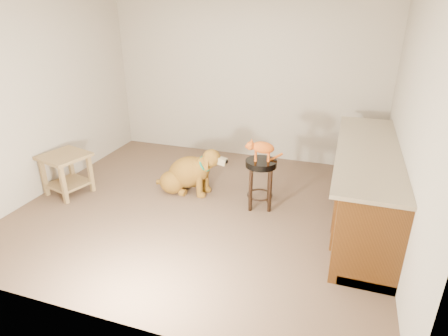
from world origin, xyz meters
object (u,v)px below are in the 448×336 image
(padded_stool, at_px, (261,174))
(wood_stool, at_px, (357,160))
(tabby_kitten, at_px, (261,148))
(side_table, at_px, (66,168))
(golden_retriever, at_px, (188,173))

(padded_stool, height_order, wood_stool, wood_stool)
(wood_stool, bearing_deg, tabby_kitten, -139.44)
(side_table, bearing_deg, golden_retriever, 20.80)
(wood_stool, bearing_deg, golden_retriever, -158.18)
(padded_stool, relative_size, wood_stool, 0.83)
(wood_stool, relative_size, tabby_kitten, 1.72)
(wood_stool, relative_size, golden_retriever, 0.68)
(golden_retriever, distance_m, tabby_kitten, 1.18)
(wood_stool, distance_m, tabby_kitten, 1.59)
(padded_stool, relative_size, tabby_kitten, 1.43)
(side_table, distance_m, tabby_kitten, 2.66)
(padded_stool, distance_m, wood_stool, 1.52)
(side_table, distance_m, golden_retriever, 1.65)
(padded_stool, bearing_deg, tabby_kitten, -171.86)
(padded_stool, relative_size, golden_retriever, 0.56)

